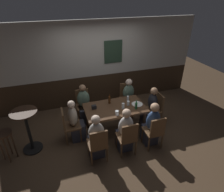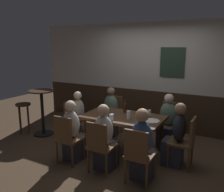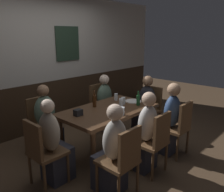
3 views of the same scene
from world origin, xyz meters
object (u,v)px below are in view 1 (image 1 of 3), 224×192
object	(u,v)px
person_left_near	(96,139)
pint_glass_amber	(128,103)
person_right_near	(151,127)
bar_stool	(5,139)
beer_bottle_green	(136,106)
chair_right_far	(127,96)
side_bar_table	(28,128)
chair_right_near	(155,131)
chair_head_west	(69,124)
chair_mid_near	(128,137)
beer_glass_half	(117,113)
highball_clear	(123,106)
chair_left_near	(98,143)
person_left_far	(84,107)
chair_head_east	(156,108)
tumbler_short	(128,98)
person_head_east	(150,109)
person_head_west	(76,124)
chair_left_far	(83,103)
person_mid_near	(125,133)
plate_white_large	(137,104)
beer_bottle_brown	(109,100)
person_right_far	(129,99)

from	to	relation	value
person_left_near	pint_glass_amber	distance (m)	1.26
person_right_near	bar_stool	xyz separation A→B (m)	(-3.16, 0.51, 0.08)
bar_stool	beer_bottle_green	bearing A→B (deg)	-0.96
chair_right_far	side_bar_table	bearing A→B (deg)	-162.10
chair_right_near	chair_head_west	size ratio (longest dim) A/B	1.00
chair_mid_near	bar_stool	xyz separation A→B (m)	(-2.50, 0.67, 0.07)
beer_glass_half	highball_clear	world-z (taller)	highball_clear
beer_bottle_green	side_bar_table	size ratio (longest dim) A/B	0.22
chair_left_near	chair_head_west	bearing A→B (deg)	120.79
person_left_far	beer_bottle_green	xyz separation A→B (m)	(1.13, -0.91, 0.36)
chair_head_east	tumbler_short	distance (m)	0.82
highball_clear	beer_bottle_green	world-z (taller)	beer_bottle_green
person_left_near	tumbler_short	size ratio (longest dim) A/B	9.40
person_left_near	beer_bottle_green	xyz separation A→B (m)	(1.13, 0.46, 0.36)
person_head_east	person_left_far	xyz separation A→B (m)	(-1.67, 0.69, -0.00)
beer_glass_half	person_left_far	bearing A→B (deg)	120.34
tumbler_short	person_head_west	bearing A→B (deg)	-170.95
person_left_far	highball_clear	distance (m)	1.20
chair_left_far	person_mid_near	xyz separation A→B (m)	(0.66, -1.54, -0.02)
chair_left_far	chair_mid_near	xyz separation A→B (m)	(0.66, -1.70, 0.00)
chair_left_near	person_left_far	xyz separation A→B (m)	(-0.00, 1.54, -0.03)
beer_glass_half	chair_head_west	bearing A→B (deg)	163.30
chair_mid_near	chair_right_far	bearing A→B (deg)	68.67
chair_head_west	person_left_far	size ratio (longest dim) A/B	0.79
plate_white_large	beer_bottle_brown	bearing A→B (deg)	157.66
side_bar_table	bar_stool	bearing A→B (deg)	-161.57
chair_left_near	beer_bottle_green	bearing A→B (deg)	28.95
person_left_near	pint_glass_amber	bearing A→B (deg)	33.87
beer_bottle_brown	person_mid_near	bearing A→B (deg)	-85.30
chair_head_west	chair_right_far	distance (m)	2.02
chair_head_east	bar_stool	xyz separation A→B (m)	(-3.67, -0.18, 0.07)
beer_bottle_green	highball_clear	bearing A→B (deg)	160.17
chair_left_far	person_right_near	size ratio (longest dim) A/B	0.77
bar_stool	pint_glass_amber	bearing A→B (deg)	3.42
person_right_far	side_bar_table	distance (m)	2.81
chair_head_east	highball_clear	size ratio (longest dim) A/B	5.87
person_head_east	person_left_far	size ratio (longest dim) A/B	1.00
chair_left_near	person_head_west	distance (m)	0.92
chair_mid_near	side_bar_table	xyz separation A→B (m)	(-2.05, 0.82, 0.12)
person_left_near	pint_glass_amber	world-z (taller)	person_left_near
chair_head_east	chair_head_west	bearing A→B (deg)	180.00
chair_head_east	person_right_far	distance (m)	0.85
person_head_west	tumbler_short	distance (m)	1.50
person_head_east	person_right_far	size ratio (longest dim) A/B	1.01
chair_head_east	chair_left_far	bearing A→B (deg)	155.13
chair_right_near	side_bar_table	distance (m)	2.84
person_left_far	bar_stool	xyz separation A→B (m)	(-1.84, -0.86, 0.10)
person_right_near	chair_head_west	bearing A→B (deg)	159.44
person_left_far	person_mid_near	size ratio (longest dim) A/B	0.99
person_head_west	beer_bottle_brown	world-z (taller)	person_head_west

